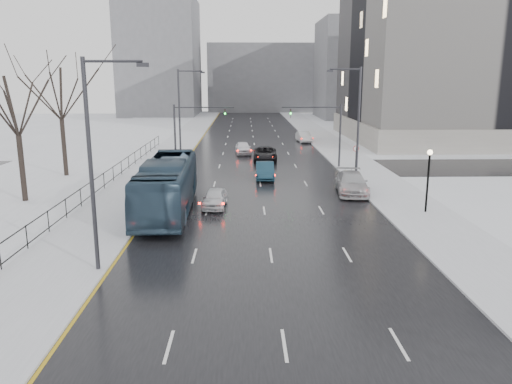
{
  "coord_description": "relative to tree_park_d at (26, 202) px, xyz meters",
  "views": [
    {
      "loc": [
        -1.35,
        -2.64,
        9.09
      ],
      "look_at": [
        -0.69,
        26.09,
        2.5
      ],
      "focal_mm": 35.0,
      "sensor_mm": 36.0,
      "label": 1
    }
  ],
  "objects": [
    {
      "name": "streetlight_l_near",
      "position": [
        9.63,
        -14.0,
        5.62
      ],
      "size": [
        2.95,
        0.25,
        10.0
      ],
      "color": "#2D2D33",
      "rests_on": "ground"
    },
    {
      "name": "sidewalk_right",
      "position": [
        28.3,
        26.0,
        0.08
      ],
      "size": [
        5.0,
        150.0,
        0.16
      ],
      "primitive_type": "cube",
      "color": "silver",
      "rests_on": "ground"
    },
    {
      "name": "sedan_center_near",
      "position": [
        14.3,
        -1.98,
        0.71
      ],
      "size": [
        1.85,
        4.03,
        1.34
      ],
      "primitive_type": "imported",
      "rotation": [
        0.0,
        0.0,
        -0.07
      ],
      "color": "silver",
      "rests_on": "road"
    },
    {
      "name": "tree_park_d",
      "position": [
        0.0,
        0.0,
        0.0
      ],
      "size": [
        8.75,
        8.75,
        12.5
      ],
      "primitive_type": null,
      "color": "black",
      "rests_on": "ground"
    },
    {
      "name": "tree_park_e",
      "position": [
        -0.4,
        10.0,
        0.0
      ],
      "size": [
        9.45,
        9.45,
        13.5
      ],
      "primitive_type": null,
      "color": "black",
      "rests_on": "ground"
    },
    {
      "name": "sidewalk_left",
      "position": [
        7.3,
        26.0,
        0.08
      ],
      "size": [
        5.0,
        150.0,
        0.16
      ],
      "primitive_type": "cube",
      "color": "silver",
      "rests_on": "ground"
    },
    {
      "name": "no_uturn_sign",
      "position": [
        27.0,
        10.0,
        2.3
      ],
      "size": [
        0.6,
        0.06,
        2.7
      ],
      "color": "#2D2D33",
      "rests_on": "sidewalk_right"
    },
    {
      "name": "road",
      "position": [
        17.8,
        26.0,
        0.02
      ],
      "size": [
        16.0,
        150.0,
        0.04
      ],
      "primitive_type": "cube",
      "color": "black",
      "rests_on": "ground"
    },
    {
      "name": "cross_road",
      "position": [
        17.8,
        14.0,
        0.02
      ],
      "size": [
        130.0,
        10.0,
        0.04
      ],
      "primitive_type": "cube",
      "color": "black",
      "rests_on": "ground"
    },
    {
      "name": "sedan_right_near",
      "position": [
        18.3,
        8.27,
        0.81
      ],
      "size": [
        1.7,
        4.68,
        1.53
      ],
      "primitive_type": "imported",
      "rotation": [
        0.0,
        0.0,
        -0.02
      ],
      "color": "#173547",
      "rests_on": "road"
    },
    {
      "name": "mast_signal_left",
      "position": [
        10.47,
        14.0,
        4.11
      ],
      "size": [
        6.1,
        0.33,
        6.5
      ],
      "color": "#2D2D33",
      "rests_on": "ground"
    },
    {
      "name": "civic_building",
      "position": [
        52.8,
        38.0,
        11.21
      ],
      "size": [
        41.0,
        31.0,
        24.8
      ],
      "color": "gray",
      "rests_on": "ground"
    },
    {
      "name": "sedan_right_far",
      "position": [
        25.0,
        2.16,
        0.88
      ],
      "size": [
        2.88,
        5.98,
        1.68
      ],
      "primitive_type": "imported",
      "rotation": [
        0.0,
        0.0,
        -0.09
      ],
      "color": "#AEAEB2",
      "rests_on": "road"
    },
    {
      "name": "sedan_center_far",
      "position": [
        16.25,
        23.54,
        0.79
      ],
      "size": [
        2.12,
        4.54,
        1.5
      ],
      "primitive_type": "imported",
      "rotation": [
        0.0,
        0.0,
        0.08
      ],
      "color": "white",
      "rests_on": "road"
    },
    {
      "name": "sedan_right_distant",
      "position": [
        25.0,
        35.03,
        0.79
      ],
      "size": [
        2.09,
        4.68,
        1.49
      ],
      "primitive_type": "imported",
      "rotation": [
        0.0,
        0.0,
        0.12
      ],
      "color": "white",
      "rests_on": "road"
    },
    {
      "name": "bus",
      "position": [
        11.14,
        -3.14,
        1.88
      ],
      "size": [
        3.44,
        13.29,
        3.68
      ],
      "primitive_type": "imported",
      "rotation": [
        0.0,
        0.0,
        0.03
      ],
      "color": "#2C4256",
      "rests_on": "road"
    },
    {
      "name": "park_strip",
      "position": [
        -2.2,
        26.0,
        0.06
      ],
      "size": [
        14.0,
        150.0,
        0.12
      ],
      "primitive_type": "cube",
      "color": "white",
      "rests_on": "ground"
    },
    {
      "name": "iron_fence",
      "position": [
        4.8,
        -4.0,
        0.91
      ],
      "size": [
        0.06,
        70.0,
        1.3
      ],
      "color": "black",
      "rests_on": "sidewalk_left"
    },
    {
      "name": "bldg_far_center",
      "position": [
        21.8,
        106.0,
        9.0
      ],
      "size": [
        30.0,
        18.0,
        18.0
      ],
      "primitive_type": "cube",
      "color": "slate",
      "rests_on": "ground"
    },
    {
      "name": "streetlight_r_mid",
      "position": [
        25.97,
        6.0,
        5.62
      ],
      "size": [
        2.95,
        0.25,
        10.0
      ],
      "color": "#2D2D33",
      "rests_on": "ground"
    },
    {
      "name": "bldg_far_right",
      "position": [
        45.8,
        81.0,
        11.0
      ],
      "size": [
        24.0,
        20.0,
        22.0
      ],
      "primitive_type": "cube",
      "color": "slate",
      "rests_on": "ground"
    },
    {
      "name": "sedan_right_cross",
      "position": [
        18.73,
        18.51,
        0.81
      ],
      "size": [
        2.73,
        5.62,
        1.54
      ],
      "primitive_type": "imported",
      "rotation": [
        0.0,
        0.0,
        -0.03
      ],
      "color": "black",
      "rests_on": "road"
    },
    {
      "name": "streetlight_l_far",
      "position": [
        9.63,
        18.0,
        5.62
      ],
      "size": [
        2.95,
        0.25,
        10.0
      ],
      "color": "#2D2D33",
      "rests_on": "ground"
    },
    {
      "name": "bldg_far_left",
      "position": [
        -4.2,
        91.0,
        14.0
      ],
      "size": [
        18.0,
        22.0,
        28.0
      ],
      "primitive_type": "cube",
      "color": "slate",
      "rests_on": "ground"
    },
    {
      "name": "lamppost_r_mid",
      "position": [
        28.8,
        -4.0,
        2.94
      ],
      "size": [
        0.36,
        0.36,
        4.28
      ],
      "color": "black",
      "rests_on": "sidewalk_right"
    },
    {
      "name": "mast_signal_right",
      "position": [
        25.13,
        14.0,
        4.11
      ],
      "size": [
        6.1,
        0.33,
        6.5
      ],
      "color": "#2D2D33",
      "rests_on": "ground"
    }
  ]
}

